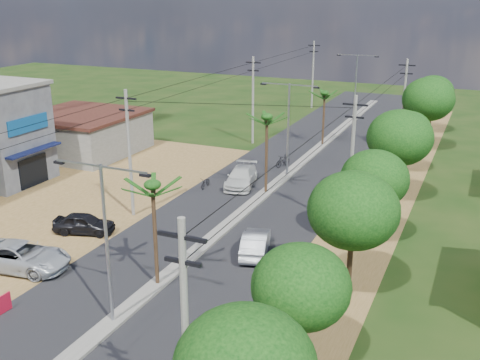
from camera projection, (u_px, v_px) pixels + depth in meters
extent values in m
plane|color=black|center=(113.00, 323.00, 26.95)|extent=(160.00, 160.00, 0.00)
cube|color=black|center=(240.00, 215.00, 39.94)|extent=(12.00, 110.00, 0.04)
cube|color=#605E56|center=(256.00, 201.00, 42.52)|extent=(1.00, 90.00, 0.18)
cube|color=brown|center=(6.00, 217.00, 39.66)|extent=(18.00, 46.00, 0.04)
cube|color=brown|center=(359.00, 235.00, 36.67)|extent=(5.00, 90.00, 0.03)
cube|color=#0D1338|center=(34.00, 150.00, 44.88)|extent=(0.80, 5.40, 0.15)
cube|color=black|center=(34.00, 171.00, 45.58)|extent=(0.10, 3.00, 2.40)
cube|color=navy|center=(28.00, 124.00, 44.33)|extent=(0.12, 4.20, 1.20)
cube|color=#605E56|center=(83.00, 135.00, 55.26)|extent=(10.00, 10.00, 3.60)
cube|color=black|center=(81.00, 115.00, 54.63)|extent=(10.40, 10.40, 0.30)
cylinder|color=black|center=(299.00, 334.00, 22.76)|extent=(0.28, 0.28, 3.85)
ellipsoid|color=black|center=(301.00, 286.00, 22.06)|extent=(4.00, 4.00, 3.40)
cylinder|color=black|center=(350.00, 258.00, 28.55)|extent=(0.28, 0.28, 4.55)
ellipsoid|color=black|center=(353.00, 210.00, 27.73)|extent=(4.60, 4.60, 3.91)
cylinder|color=black|center=(372.00, 214.00, 34.81)|extent=(0.28, 0.28, 4.06)
ellipsoid|color=black|center=(375.00, 179.00, 34.07)|extent=(4.20, 4.20, 3.57)
cylinder|color=black|center=(397.00, 173.00, 41.55)|extent=(0.28, 0.28, 4.76)
ellipsoid|color=black|center=(400.00, 138.00, 40.69)|extent=(4.80, 4.80, 4.08)
cylinder|color=black|center=(406.00, 153.00, 48.82)|extent=(0.28, 0.28, 3.64)
ellipsoid|color=black|center=(409.00, 130.00, 48.16)|extent=(3.80, 3.80, 3.23)
cylinder|color=black|center=(425.00, 127.00, 55.32)|extent=(0.28, 0.28, 4.90)
ellipsoid|color=black|center=(428.00, 99.00, 54.43)|extent=(5.00, 5.00, 4.25)
cylinder|color=black|center=(431.00, 115.00, 62.45)|extent=(0.28, 0.28, 4.34)
ellipsoid|color=black|center=(433.00, 92.00, 61.66)|extent=(4.40, 4.40, 3.74)
cylinder|color=black|center=(155.00, 237.00, 29.49)|extent=(0.22, 0.22, 5.80)
cylinder|color=black|center=(266.00, 156.00, 43.29)|extent=(0.22, 0.22, 6.20)
cylinder|color=black|center=(324.00, 120.00, 57.26)|extent=(0.22, 0.22, 5.50)
cylinder|color=gray|center=(107.00, 248.00, 25.68)|extent=(0.16, 0.16, 8.00)
cube|color=gray|center=(123.00, 170.00, 23.98)|extent=(2.40, 0.08, 0.08)
cube|color=gray|center=(78.00, 163.00, 24.90)|extent=(2.40, 0.08, 0.08)
cube|color=black|center=(145.00, 175.00, 23.59)|extent=(0.50, 0.18, 0.12)
cube|color=black|center=(59.00, 162.00, 25.36)|extent=(0.50, 0.18, 0.12)
cylinder|color=gray|center=(288.00, 131.00, 47.34)|extent=(0.16, 0.16, 8.00)
cube|color=gray|center=(303.00, 86.00, 45.64)|extent=(2.40, 0.08, 0.08)
cube|color=gray|center=(276.00, 84.00, 46.56)|extent=(2.40, 0.08, 0.08)
cube|color=black|center=(316.00, 88.00, 45.24)|extent=(0.50, 0.18, 0.12)
cube|color=black|center=(263.00, 84.00, 47.02)|extent=(0.50, 0.18, 0.12)
cylinder|color=gray|center=(355.00, 87.00, 69.00)|extent=(0.16, 0.16, 8.00)
cube|color=gray|center=(368.00, 56.00, 67.29)|extent=(2.40, 0.08, 0.08)
cube|color=gray|center=(348.00, 55.00, 68.22)|extent=(2.40, 0.08, 0.08)
cube|color=black|center=(377.00, 57.00, 66.90)|extent=(0.50, 0.18, 0.12)
cube|color=black|center=(339.00, 55.00, 68.67)|extent=(0.50, 0.18, 0.12)
cylinder|color=#605E56|center=(130.00, 155.00, 38.61)|extent=(0.24, 0.24, 9.00)
cube|color=black|center=(126.00, 98.00, 37.38)|extent=(1.60, 0.12, 0.12)
cube|color=black|center=(127.00, 110.00, 37.63)|extent=(1.20, 0.12, 0.12)
cylinder|color=#605E56|center=(253.00, 101.00, 57.67)|extent=(0.24, 0.24, 9.00)
cube|color=black|center=(253.00, 62.00, 56.43)|extent=(1.60, 0.12, 0.12)
cube|color=black|center=(253.00, 71.00, 56.69)|extent=(1.20, 0.12, 0.12)
cylinder|color=#605E56|center=(313.00, 75.00, 75.87)|extent=(0.24, 0.24, 9.00)
cube|color=black|center=(314.00, 45.00, 74.63)|extent=(1.60, 0.12, 0.12)
cube|color=black|center=(314.00, 52.00, 74.88)|extent=(1.20, 0.12, 0.12)
cylinder|color=#605E56|center=(186.00, 352.00, 17.43)|extent=(0.24, 0.24, 9.00)
cube|color=black|center=(182.00, 237.00, 16.19)|extent=(1.60, 0.12, 0.12)
cube|color=black|center=(183.00, 262.00, 16.45)|extent=(1.20, 0.12, 0.12)
cylinder|color=#605E56|center=(351.00, 164.00, 36.49)|extent=(0.24, 0.24, 9.00)
cube|color=black|center=(355.00, 105.00, 35.25)|extent=(1.60, 0.12, 0.12)
cube|color=black|center=(355.00, 117.00, 35.51)|extent=(1.20, 0.12, 0.12)
cylinder|color=#605E56|center=(403.00, 105.00, 55.55)|extent=(0.24, 0.24, 9.00)
cube|color=black|center=(407.00, 65.00, 54.31)|extent=(1.60, 0.12, 0.12)
cube|color=black|center=(406.00, 74.00, 54.56)|extent=(1.20, 0.12, 0.12)
imported|color=#ADB2B6|center=(256.00, 243.00, 33.87)|extent=(2.62, 4.54, 1.42)
imported|color=#A9AAA5|center=(241.00, 177.00, 45.82)|extent=(3.18, 5.49, 1.50)
imported|color=#ADB2B6|center=(21.00, 257.00, 31.96)|extent=(5.99, 3.42, 1.57)
imported|color=black|center=(84.00, 224.00, 36.79)|extent=(4.30, 2.71, 1.36)
imported|color=black|center=(206.00, 183.00, 45.51)|extent=(0.71, 1.67, 0.85)
imported|color=black|center=(283.00, 161.00, 50.88)|extent=(1.13, 1.90, 1.11)
cube|color=maroon|center=(1.00, 305.00, 27.57)|extent=(0.11, 1.18, 0.98)
cylinder|color=black|center=(10.00, 304.00, 28.12)|extent=(0.04, 0.04, 0.49)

